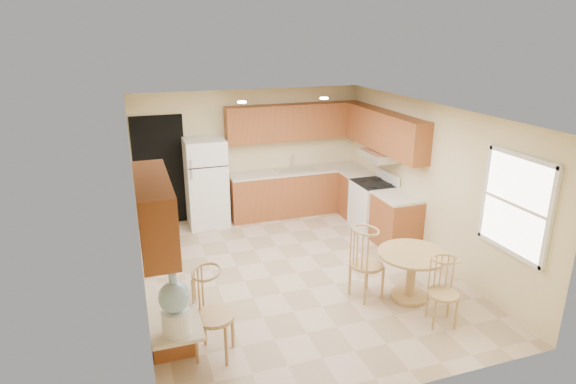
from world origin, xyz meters
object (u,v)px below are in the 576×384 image
object	(u,v)px
refrigerator	(206,183)
chair_table_b	(448,289)
dining_table	(411,269)
water_crock	(175,307)
chair_table_a	(371,259)
chair_desk	(215,310)
stove	(373,205)

from	to	relation	value
refrigerator	chair_table_b	bearing A→B (deg)	-62.72
dining_table	water_crock	size ratio (longest dim) A/B	1.50
refrigerator	chair_table_a	bearing A→B (deg)	-64.62
chair_table_a	water_crock	size ratio (longest dim) A/B	1.62
chair_table_a	water_crock	world-z (taller)	water_crock
chair_table_a	water_crock	bearing A→B (deg)	-82.54
chair_table_a	chair_desk	bearing A→B (deg)	-89.06
stove	chair_table_b	size ratio (longest dim) A/B	1.24
chair_desk	chair_table_b	bearing A→B (deg)	108.94
water_crock	chair_table_a	bearing A→B (deg)	21.68
chair_desk	water_crock	world-z (taller)	water_crock
stove	chair_table_a	bearing A→B (deg)	-119.02
chair_table_b	chair_table_a	bearing A→B (deg)	-38.45
refrigerator	dining_table	size ratio (longest dim) A/B	1.77
refrigerator	stove	xyz separation A→B (m)	(2.88, -1.22, -0.37)
stove	water_crock	xyz separation A→B (m)	(-3.92, -3.30, 0.58)
stove	dining_table	xyz separation A→B (m)	(-0.69, -2.38, -0.01)
chair_table_a	dining_table	bearing A→B (deg)	60.29
stove	chair_table_a	world-z (taller)	stove
chair_table_b	refrigerator	bearing A→B (deg)	-45.26
chair_table_a	chair_desk	size ratio (longest dim) A/B	0.96
dining_table	water_crock	distance (m)	3.42
chair_table_b	water_crock	world-z (taller)	water_crock
stove	refrigerator	bearing A→B (deg)	157.01
stove	chair_desk	size ratio (longest dim) A/B	1.03
refrigerator	chair_table_a	world-z (taller)	refrigerator
chair_table_a	water_crock	distance (m)	2.92
dining_table	chair_table_a	distance (m)	0.59
chair_table_b	dining_table	bearing A→B (deg)	-68.65
dining_table	chair_table_a	world-z (taller)	chair_table_a
refrigerator	dining_table	bearing A→B (deg)	-58.75
dining_table	chair_table_a	xyz separation A→B (m)	(-0.55, 0.15, 0.16)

